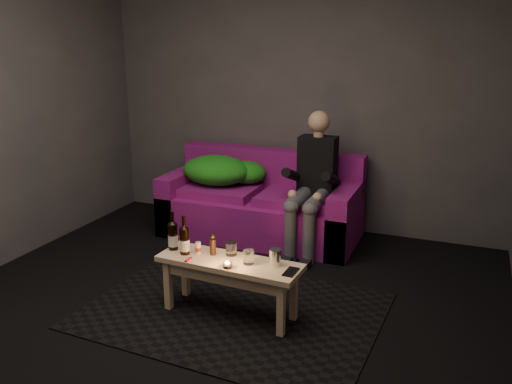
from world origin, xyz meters
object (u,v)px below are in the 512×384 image
(sofa, at_px, (262,206))
(steel_cup, at_px, (275,257))
(person, at_px, (313,180))
(beer_bottle_b, at_px, (184,240))
(coffee_table, at_px, (229,270))
(beer_bottle_a, at_px, (173,236))

(sofa, distance_m, steel_cup, 1.67)
(person, distance_m, beer_bottle_b, 1.51)
(sofa, xyz_separation_m, beer_bottle_b, (0.03, -1.57, 0.22))
(sofa, relative_size, coffee_table, 1.82)
(beer_bottle_a, height_order, steel_cup, beer_bottle_a)
(coffee_table, distance_m, beer_bottle_b, 0.38)
(steel_cup, bearing_deg, beer_bottle_a, -179.13)
(coffee_table, bearing_deg, beer_bottle_a, 176.20)
(sofa, xyz_separation_m, coffee_table, (0.37, -1.56, 0.05))
(coffee_table, height_order, beer_bottle_b, beer_bottle_b)
(steel_cup, bearing_deg, beer_bottle_b, -175.21)
(coffee_table, height_order, beer_bottle_a, beer_bottle_a)
(sofa, relative_size, person, 1.50)
(person, height_order, coffee_table, person)
(beer_bottle_b, bearing_deg, beer_bottle_a, 159.86)
(person, height_order, beer_bottle_a, person)
(person, bearing_deg, coffee_table, -96.92)
(coffee_table, bearing_deg, steel_cup, 7.48)
(beer_bottle_a, distance_m, steel_cup, 0.77)
(person, xyz_separation_m, beer_bottle_a, (-0.62, -1.38, -0.12))
(beer_bottle_a, bearing_deg, steel_cup, 0.87)
(coffee_table, relative_size, beer_bottle_b, 3.68)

